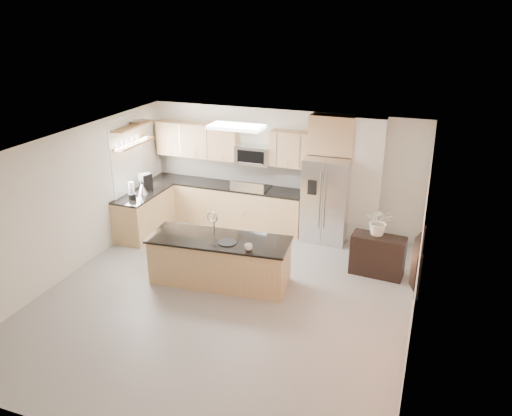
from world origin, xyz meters
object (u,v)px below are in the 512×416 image
at_px(island, 220,260).
at_px(bowl, 135,122).
at_px(range, 252,207).
at_px(platter, 227,242).
at_px(flower_vase, 380,215).
at_px(refrigerator, 326,199).
at_px(kettle, 142,189).
at_px(coffee_maker, 146,182).
at_px(cup, 248,247).
at_px(television, 412,260).
at_px(credenza, 378,256).
at_px(blender, 132,191).
at_px(microwave, 254,155).

distance_m(island, bowl, 3.60).
bearing_deg(range, platter, -78.71).
bearing_deg(flower_vase, refrigerator, 137.44).
bearing_deg(kettle, platter, -29.23).
height_order(range, coffee_maker, coffee_maker).
height_order(cup, television, television).
relative_size(platter, flower_vase, 0.42).
xyz_separation_m(credenza, cup, (-1.95, -1.46, 0.52)).
xyz_separation_m(kettle, flower_vase, (4.89, -0.01, 0.11)).
height_order(coffee_maker, television, television).
bearing_deg(blender, coffee_maker, 92.03).
height_order(bowl, flower_vase, bowl).
bearing_deg(cup, coffee_maker, 149.35).
xyz_separation_m(cup, blender, (-3.02, 1.23, 0.18)).
xyz_separation_m(platter, flower_vase, (2.35, 1.41, 0.29)).
bearing_deg(microwave, kettle, -147.99).
bearing_deg(platter, coffee_maker, 147.31).
height_order(platter, kettle, kettle).
distance_m(credenza, bowl, 5.53).
bearing_deg(credenza, blender, -173.09).
bearing_deg(flower_vase, microwave, 156.00).
relative_size(credenza, television, 0.89).
height_order(microwave, refrigerator, microwave).
xyz_separation_m(microwave, credenza, (2.90, -1.35, -1.25)).
xyz_separation_m(refrigerator, flower_vase, (1.20, -1.10, 0.26)).
relative_size(coffee_maker, television, 0.33).
distance_m(blender, coffee_maker, 0.57).
relative_size(range, island, 0.45).
distance_m(coffee_maker, television, 6.04).
bearing_deg(cup, microwave, 108.53).
height_order(platter, bowl, bowl).
distance_m(credenza, cup, 2.49).
relative_size(refrigerator, island, 0.71).
bearing_deg(coffee_maker, credenza, -3.91).
bearing_deg(island, credenza, 20.32).
relative_size(refrigerator, blender, 4.89).
distance_m(microwave, credenza, 3.43).
xyz_separation_m(range, credenza, (2.90, -1.23, -0.09)).
xyz_separation_m(island, platter, (0.20, -0.11, 0.43)).
bearing_deg(microwave, bowl, -156.98).
distance_m(microwave, cup, 3.05).
bearing_deg(refrigerator, flower_vase, -42.56).
xyz_separation_m(platter, television, (3.00, -0.56, 0.49)).
bearing_deg(cup, credenza, 36.76).
bearing_deg(microwave, island, -83.15).
relative_size(microwave, cup, 5.61).
relative_size(credenza, platter, 2.95).
distance_m(blender, kettle, 0.32).
relative_size(blender, bowl, 1.08).
distance_m(range, microwave, 1.16).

